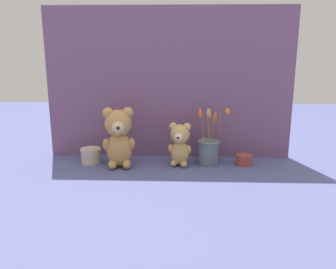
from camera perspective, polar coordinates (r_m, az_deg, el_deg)
ground_plane at (r=1.75m, az=-0.03°, el=-5.09°), size 4.00×4.00×0.00m
backdrop_wall at (r=1.83m, az=0.18°, el=8.08°), size 1.26×0.02×0.77m
teddy_bear_large at (r=1.72m, az=-7.91°, el=-0.28°), size 0.16×0.15×0.29m
teddy_bear_medium at (r=1.73m, az=1.91°, el=-1.44°), size 0.12×0.11×0.21m
flower_vase at (r=1.77m, az=6.55°, el=-2.22°), size 0.16×0.11×0.29m
decorative_tin_tall at (r=1.80m, az=12.09°, el=-3.99°), size 0.08×0.08×0.05m
decorative_tin_short at (r=1.83m, az=-12.27°, el=-3.32°), size 0.10×0.10×0.08m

